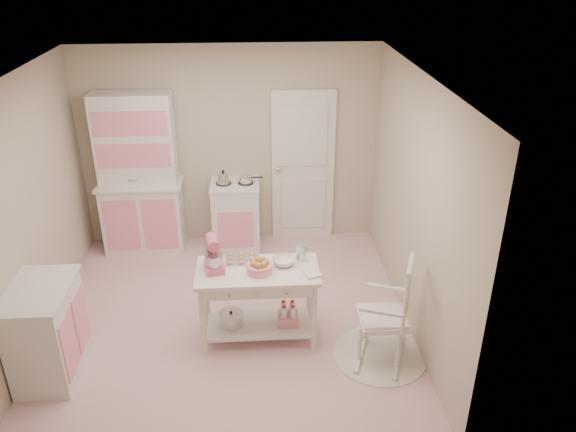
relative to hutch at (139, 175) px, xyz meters
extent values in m
plane|color=#D58590|center=(1.14, -1.66, -1.04)|extent=(3.80, 3.80, 0.00)
cube|color=white|center=(1.14, -1.66, 1.56)|extent=(3.80, 3.80, 0.04)
cube|color=#BBB398|center=(1.14, 0.24, 0.26)|extent=(3.80, 0.04, 2.60)
cube|color=#BBB398|center=(1.14, -3.56, 0.26)|extent=(3.80, 0.04, 2.60)
cube|color=#BBB398|center=(-0.76, -1.66, 0.26)|extent=(0.04, 3.80, 2.60)
cube|color=#BBB398|center=(3.04, -1.66, 0.26)|extent=(0.04, 3.80, 2.60)
cube|color=silver|center=(2.09, 0.21, -0.02)|extent=(0.82, 0.05, 2.04)
cube|color=silver|center=(0.00, 0.00, 0.00)|extent=(1.06, 0.50, 2.08)
cube|color=silver|center=(1.20, -0.05, -0.58)|extent=(0.62, 0.57, 0.92)
cube|color=silver|center=(-0.49, -2.38, -0.58)|extent=(0.54, 0.84, 0.92)
cylinder|color=white|center=(2.64, -2.35, -1.03)|extent=(0.92, 0.92, 0.01)
cube|color=silver|center=(2.64, -2.35, -0.49)|extent=(0.70, 0.84, 1.10)
cube|color=silver|center=(1.46, -1.97, -0.64)|extent=(1.20, 0.60, 0.80)
cube|color=#DF5E80|center=(1.04, -1.95, -0.07)|extent=(0.25, 0.31, 0.34)
cube|color=silver|center=(1.31, -1.79, -0.23)|extent=(0.34, 0.24, 0.02)
cylinder|color=pink|center=(1.48, -2.02, -0.19)|extent=(0.25, 0.25, 0.09)
imported|color=white|center=(1.72, -1.89, -0.20)|extent=(0.23, 0.23, 0.07)
cylinder|color=silver|center=(1.90, -1.81, -0.16)|extent=(0.10, 0.10, 0.17)
imported|color=white|center=(1.91, -2.09, -0.23)|extent=(0.20, 0.23, 0.02)
camera|label=1|loc=(1.46, -6.66, 2.63)|focal=35.00mm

